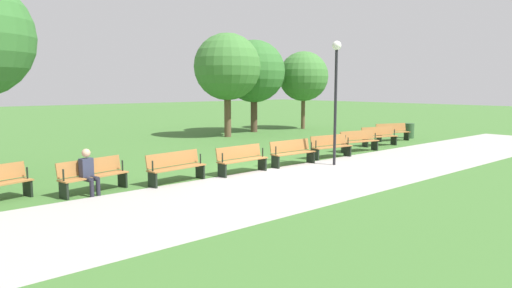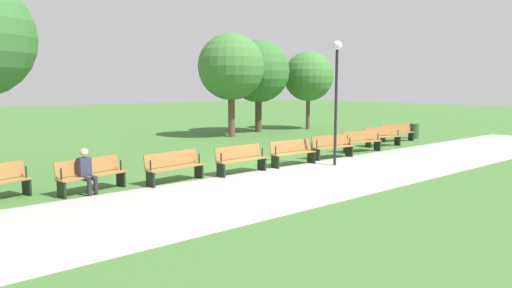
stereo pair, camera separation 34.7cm
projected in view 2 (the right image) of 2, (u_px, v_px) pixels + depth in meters
The scene contains 16 objects.
ground_plane at pixel (270, 169), 15.41m from camera, with size 120.00×120.00×0.00m, color #3D6B2D.
path_paving at pixel (316, 179), 13.79m from camera, with size 35.41×4.49×0.01m, color #A39E99.
bench_0 at pixel (396, 132), 23.33m from camera, with size 1.90×1.06×0.89m.
bench_1 at pixel (382, 136), 21.38m from camera, with size 1.91×0.94×0.89m.
bench_2 at pixel (361, 141), 19.53m from camera, with size 1.91×0.81×0.89m.
bench_3 at pixel (332, 146), 17.78m from camera, with size 1.89×0.68×0.89m.
bench_4 at pixel (293, 152), 16.16m from camera, with size 1.87×0.54×0.89m.
bench_5 at pixel (241, 159), 14.67m from camera, with size 1.87×0.54×0.89m.
bench_6 at pixel (174, 166), 13.31m from camera, with size 1.89×0.68×0.89m.
bench_7 at pixel (91, 174), 12.10m from camera, with size 1.91×0.81×0.89m.
person_seated at pixel (86, 170), 11.83m from camera, with size 0.40×0.56×1.20m.
tree_0 at pixel (258, 72), 27.69m from camera, with size 3.79×3.79×5.61m.
tree_1 at pixel (231, 67), 24.99m from camera, with size 3.68×3.68×5.71m.
tree_2 at pixel (308, 76), 29.71m from camera, with size 3.25×3.25×5.08m.
lamp_post at pixel (336, 80), 15.86m from camera, with size 0.32×0.32×4.37m.
trash_bin at pixel (414, 131), 24.53m from camera, with size 0.50×0.50×0.81m, color #2D512D.
Camera 2 is at (10.10, 11.34, 2.79)m, focal length 31.89 mm.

